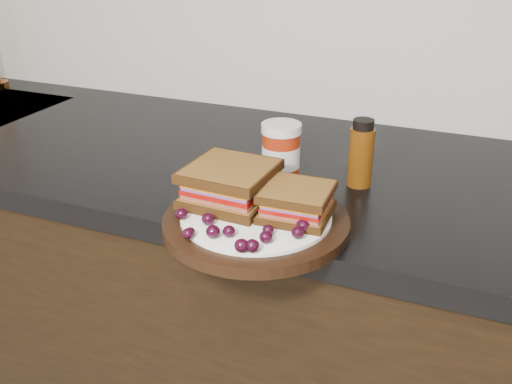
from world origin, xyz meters
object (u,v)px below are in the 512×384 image
(oil_bottle, at_px, (361,153))
(sandwich_left, at_px, (230,184))
(condiment_jar, at_px, (281,152))
(plate, at_px, (256,223))

(oil_bottle, bearing_deg, sandwich_left, -130.28)
(sandwich_left, height_order, oil_bottle, oil_bottle)
(sandwich_left, relative_size, oil_bottle, 1.07)
(sandwich_left, relative_size, condiment_jar, 1.24)
(condiment_jar, bearing_deg, sandwich_left, -98.51)
(sandwich_left, height_order, condiment_jar, condiment_jar)
(plate, relative_size, condiment_jar, 2.72)
(condiment_jar, relative_size, oil_bottle, 0.86)
(oil_bottle, bearing_deg, plate, -116.46)
(plate, height_order, condiment_jar, condiment_jar)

